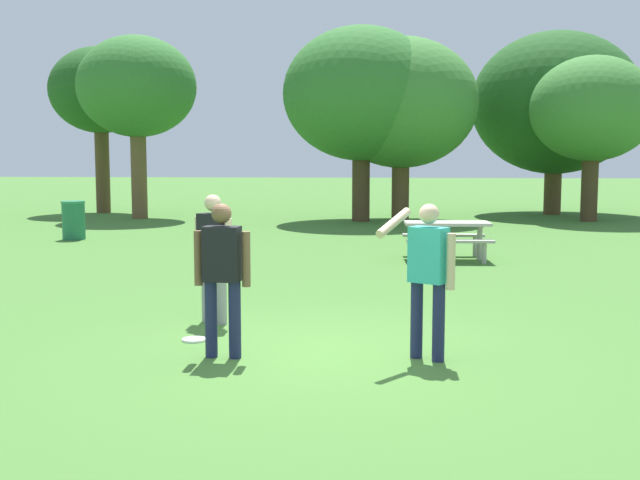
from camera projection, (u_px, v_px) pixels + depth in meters
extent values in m
plane|color=#447530|center=(314.00, 352.00, 8.75)|extent=(120.00, 120.00, 0.00)
cylinder|color=gray|center=(207.00, 290.00, 10.27)|extent=(0.13, 0.13, 0.82)
cylinder|color=gray|center=(221.00, 292.00, 10.12)|extent=(0.13, 0.13, 0.82)
cube|color=black|center=(213.00, 236.00, 10.12)|extent=(0.44, 0.39, 0.58)
sphere|color=beige|center=(213.00, 203.00, 10.07)|extent=(0.21, 0.21, 0.21)
cylinder|color=beige|center=(199.00, 239.00, 10.28)|extent=(0.09, 0.09, 0.58)
cylinder|color=beige|center=(228.00, 242.00, 9.97)|extent=(0.09, 0.09, 0.58)
cylinder|color=#1E234C|center=(439.00, 323.00, 8.30)|extent=(0.13, 0.13, 0.82)
cylinder|color=#1E234C|center=(417.00, 319.00, 8.46)|extent=(0.13, 0.13, 0.82)
cube|color=#33B2AD|center=(428.00, 255.00, 8.30)|extent=(0.44, 0.39, 0.58)
sphere|color=beige|center=(429.00, 214.00, 8.26)|extent=(0.21, 0.21, 0.21)
cylinder|color=beige|center=(451.00, 262.00, 8.16)|extent=(0.09, 0.09, 0.58)
cylinder|color=beige|center=(394.00, 223.00, 8.20)|extent=(0.38, 0.54, 0.28)
cylinder|color=#1E234C|center=(211.00, 319.00, 8.48)|extent=(0.13, 0.13, 0.82)
cylinder|color=#1E234C|center=(235.00, 320.00, 8.44)|extent=(0.13, 0.13, 0.82)
cube|color=black|center=(222.00, 254.00, 8.38)|extent=(0.40, 0.25, 0.58)
sphere|color=brown|center=(221.00, 213.00, 8.33)|extent=(0.21, 0.21, 0.21)
cylinder|color=brown|center=(198.00, 258.00, 8.43)|extent=(0.09, 0.09, 0.58)
cylinder|color=brown|center=(246.00, 259.00, 8.34)|extent=(0.09, 0.09, 0.58)
cylinder|color=white|center=(194.00, 340.00, 9.25)|extent=(0.28, 0.28, 0.03)
cube|color=#B2ADA3|center=(447.00, 223.00, 16.15)|extent=(1.73, 0.83, 0.06)
cube|color=#A49F96|center=(450.00, 241.00, 15.60)|extent=(1.71, 0.33, 0.05)
cube|color=#A49F96|center=(443.00, 235.00, 16.75)|extent=(1.71, 0.33, 0.05)
cylinder|color=#A49F96|center=(414.00, 242.00, 16.21)|extent=(0.11, 0.11, 0.71)
cylinder|color=#A49F96|center=(416.00, 253.00, 15.65)|extent=(0.09, 0.09, 0.41)
cylinder|color=#A49F96|center=(412.00, 246.00, 16.80)|extent=(0.09, 0.09, 0.41)
cylinder|color=#A49F96|center=(480.00, 242.00, 16.16)|extent=(0.11, 0.11, 0.71)
cylinder|color=#A49F96|center=(484.00, 253.00, 15.60)|extent=(0.09, 0.09, 0.41)
cylinder|color=#A49F96|center=(475.00, 246.00, 16.76)|extent=(0.09, 0.09, 0.41)
cylinder|color=#237047|center=(74.00, 221.00, 19.96)|extent=(0.56, 0.56, 0.90)
cylinder|color=#2E8657|center=(73.00, 202.00, 19.91)|extent=(0.59, 0.59, 0.06)
cylinder|color=brown|center=(102.00, 166.00, 28.64)|extent=(0.50, 0.50, 3.38)
ellipsoid|color=#21511E|center=(100.00, 90.00, 28.35)|extent=(3.58, 3.58, 3.04)
cylinder|color=brown|center=(139.00, 169.00, 26.15)|extent=(0.51, 0.51, 3.23)
ellipsoid|color=#33702D|center=(137.00, 86.00, 25.85)|extent=(3.84, 3.84, 3.26)
cylinder|color=#4C3823|center=(361.00, 179.00, 25.16)|extent=(0.56, 0.56, 2.63)
ellipsoid|color=#33702D|center=(361.00, 94.00, 24.87)|extent=(4.90, 4.90, 4.16)
cylinder|color=brown|center=(400.00, 183.00, 25.40)|extent=(0.55, 0.55, 2.39)
ellipsoid|color=#3D7A33|center=(401.00, 103.00, 25.12)|extent=(4.82, 4.82, 4.09)
cylinder|color=brown|center=(553.00, 182.00, 28.01)|extent=(0.59, 0.59, 2.28)
ellipsoid|color=#21511E|center=(555.00, 103.00, 27.71)|extent=(5.77, 5.77, 4.91)
cylinder|color=#4C3823|center=(590.00, 182.00, 25.13)|extent=(0.51, 0.51, 2.46)
ellipsoid|color=#3D7A33|center=(592.00, 109.00, 24.88)|extent=(3.85, 3.85, 3.27)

